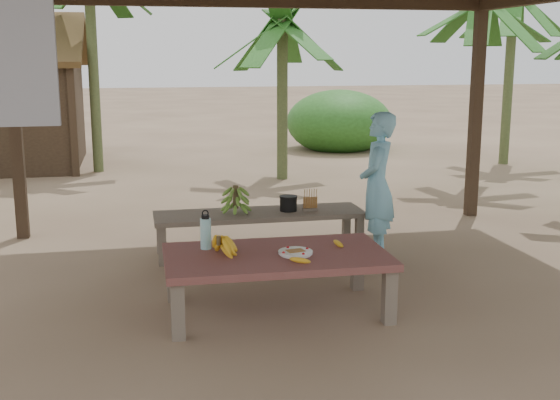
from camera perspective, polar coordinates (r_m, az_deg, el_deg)
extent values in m
plane|color=brown|center=(6.53, 2.20, -6.80)|extent=(80.00, 80.00, 0.00)
cube|color=black|center=(8.43, -20.74, 6.05)|extent=(0.13, 0.13, 2.70)
cube|color=black|center=(9.39, 15.62, 6.88)|extent=(0.13, 0.13, 2.70)
cube|color=black|center=(8.46, -1.61, 15.97)|extent=(5.80, 0.14, 0.18)
cube|color=slate|center=(3.74, -21.28, 12.09)|extent=(0.45, 0.05, 0.85)
cube|color=brown|center=(5.29, -8.30, -8.93)|extent=(0.10, 0.10, 0.44)
cube|color=brown|center=(5.59, 8.88, -7.78)|extent=(0.10, 0.10, 0.44)
cube|color=brown|center=(6.08, -8.69, -6.16)|extent=(0.10, 0.10, 0.44)
cube|color=brown|center=(6.35, 6.32, -5.33)|extent=(0.10, 0.10, 0.44)
cube|color=maroon|center=(5.70, -0.29, -4.64)|extent=(1.82, 1.03, 0.06)
cube|color=brown|center=(7.11, -9.54, -3.71)|extent=(0.08, 0.08, 0.40)
cube|color=brown|center=(7.47, 6.45, -2.87)|extent=(0.08, 0.08, 0.40)
cube|color=brown|center=(7.56, -9.70, -2.80)|extent=(0.08, 0.08, 0.40)
cube|color=brown|center=(7.90, 5.41, -2.05)|extent=(0.08, 0.08, 0.40)
cube|color=brown|center=(7.39, -1.68, -1.17)|extent=(2.20, 0.60, 0.05)
cylinder|color=white|center=(5.64, 1.27, -4.42)|extent=(0.25, 0.25, 0.01)
cylinder|color=white|center=(5.64, 1.27, -4.26)|extent=(0.28, 0.28, 0.02)
cube|color=brown|center=(5.64, 1.27, -4.20)|extent=(0.15, 0.12, 0.02)
ellipsoid|color=gold|center=(5.42, 1.64, -4.92)|extent=(0.17, 0.09, 0.04)
ellipsoid|color=gold|center=(5.91, 4.76, -3.55)|extent=(0.08, 0.15, 0.04)
cylinder|color=#3AAEB7|center=(5.82, -6.06, -2.74)|extent=(0.09, 0.09, 0.26)
cylinder|color=black|center=(5.78, -6.09, -1.37)|extent=(0.06, 0.06, 0.03)
torus|color=black|center=(5.78, -6.09, -1.08)|extent=(0.06, 0.01, 0.06)
cylinder|color=black|center=(7.42, 0.69, -0.30)|extent=(0.18, 0.18, 0.15)
imported|color=#77C3E1|center=(7.30, 7.90, 1.20)|extent=(0.57, 0.65, 1.51)
cylinder|color=#596638|center=(11.69, 15.74, 8.37)|extent=(0.18, 0.18, 2.95)
cylinder|color=#596638|center=(11.79, 0.19, 8.08)|extent=(0.18, 0.18, 2.64)
cylinder|color=#596638|center=(12.95, -14.92, 10.12)|extent=(0.18, 0.18, 3.59)
cylinder|color=#596638|center=(14.15, 18.08, 9.24)|extent=(0.18, 0.18, 3.20)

